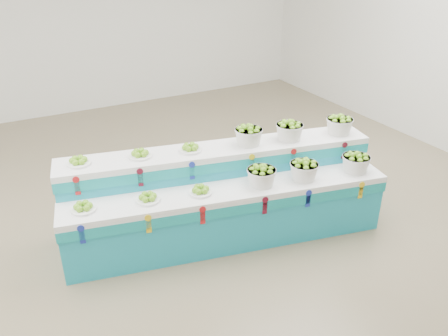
{
  "coord_description": "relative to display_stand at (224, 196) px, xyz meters",
  "views": [
    {
      "loc": [
        -1.49,
        -4.2,
        3.18
      ],
      "look_at": [
        0.66,
        -0.18,
        0.87
      ],
      "focal_mm": 36.62,
      "sensor_mm": 36.0,
      "label": 1
    }
  ],
  "objects": [
    {
      "name": "basket_upper_mid",
      "position": [
        0.9,
        0.04,
        0.63
      ],
      "size": [
        0.38,
        0.38,
        0.23
      ],
      "primitive_type": null,
      "rotation": [
        0.0,
        0.0,
        -0.21
      ],
      "color": "silver",
      "rests_on": "display_stand"
    },
    {
      "name": "display_stand",
      "position": [
        0.0,
        0.0,
        0.0
      ],
      "size": [
        3.78,
        1.67,
        1.02
      ],
      "primitive_type": null,
      "rotation": [
        0.0,
        0.0,
        -0.21
      ],
      "color": "#1D9CB8",
      "rests_on": "ground"
    },
    {
      "name": "basket_lower_mid",
      "position": [
        0.81,
        -0.4,
        0.33
      ],
      "size": [
        0.38,
        0.38,
        0.23
      ],
      "primitive_type": null,
      "rotation": [
        0.0,
        0.0,
        -0.21
      ],
      "color": "silver",
      "rests_on": "display_stand"
    },
    {
      "name": "plate_lower_right",
      "position": [
        -0.37,
        -0.15,
        0.26
      ],
      "size": [
        0.3,
        0.3,
        0.09
      ],
      "primitive_type": "cylinder",
      "rotation": [
        0.0,
        0.0,
        -0.21
      ],
      "color": "white",
      "rests_on": "display_stand"
    },
    {
      "name": "ground",
      "position": [
        -0.66,
        0.18,
        -0.51
      ],
      "size": [
        10.0,
        10.0,
        0.0
      ],
      "primitive_type": "plane",
      "color": "#77684D",
      "rests_on": "ground"
    },
    {
      "name": "basket_lower_right",
      "position": [
        1.46,
        -0.53,
        0.33
      ],
      "size": [
        0.38,
        0.38,
        0.23
      ],
      "primitive_type": null,
      "rotation": [
        0.0,
        0.0,
        -0.21
      ],
      "color": "silver",
      "rests_on": "display_stand"
    },
    {
      "name": "plate_lower_mid",
      "position": [
        -0.92,
        -0.04,
        0.26
      ],
      "size": [
        0.3,
        0.3,
        0.09
      ],
      "primitive_type": "cylinder",
      "rotation": [
        0.0,
        0.0,
        -0.21
      ],
      "color": "white",
      "rests_on": "display_stand"
    },
    {
      "name": "basket_upper_left",
      "position": [
        0.4,
        0.15,
        0.63
      ],
      "size": [
        0.38,
        0.38,
        0.23
      ],
      "primitive_type": null,
      "rotation": [
        0.0,
        0.0,
        -0.21
      ],
      "color": "silver",
      "rests_on": "display_stand"
    },
    {
      "name": "basket_upper_right",
      "position": [
        1.55,
        -0.09,
        0.63
      ],
      "size": [
        0.38,
        0.38,
        0.23
      ],
      "primitive_type": null,
      "rotation": [
        0.0,
        0.0,
        -0.21
      ],
      "color": "silver",
      "rests_on": "display_stand"
    },
    {
      "name": "plate_lower_left",
      "position": [
        -1.55,
        0.09,
        0.26
      ],
      "size": [
        0.3,
        0.3,
        0.09
      ],
      "primitive_type": "cylinder",
      "rotation": [
        0.0,
        0.0,
        -0.21
      ],
      "color": "white",
      "rests_on": "display_stand"
    },
    {
      "name": "plate_upper_mid",
      "position": [
        -0.83,
        0.4,
        0.56
      ],
      "size": [
        0.3,
        0.3,
        0.09
      ],
      "primitive_type": "cylinder",
      "rotation": [
        0.0,
        0.0,
        -0.21
      ],
      "color": "white",
      "rests_on": "display_stand"
    },
    {
      "name": "basket_lower_left",
      "position": [
        0.31,
        -0.3,
        0.33
      ],
      "size": [
        0.38,
        0.38,
        0.23
      ],
      "primitive_type": null,
      "rotation": [
        0.0,
        0.0,
        -0.21
      ],
      "color": "silver",
      "rests_on": "display_stand"
    },
    {
      "name": "plate_upper_right",
      "position": [
        -0.28,
        0.29,
        0.56
      ],
      "size": [
        0.3,
        0.3,
        0.09
      ],
      "primitive_type": "cylinder",
      "rotation": [
        0.0,
        0.0,
        -0.21
      ],
      "color": "white",
      "rests_on": "display_stand"
    },
    {
      "name": "plate_upper_left",
      "position": [
        -1.46,
        0.54,
        0.56
      ],
      "size": [
        0.3,
        0.3,
        0.09
      ],
      "primitive_type": "cylinder",
      "rotation": [
        0.0,
        0.0,
        -0.21
      ],
      "color": "white",
      "rests_on": "display_stand"
    },
    {
      "name": "back_wall",
      "position": [
        -0.66,
        5.18,
        1.49
      ],
      "size": [
        10.0,
        0.0,
        10.0
      ],
      "primitive_type": "plane",
      "rotation": [
        1.57,
        0.0,
        0.0
      ],
      "color": "silver",
      "rests_on": "ground"
    }
  ]
}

